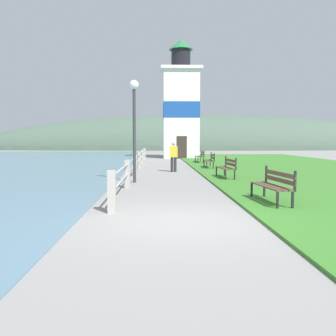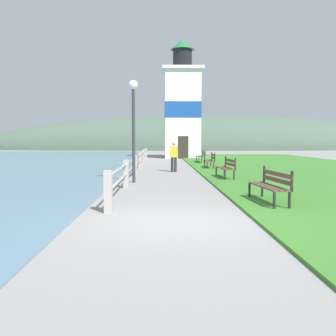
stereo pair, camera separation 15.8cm
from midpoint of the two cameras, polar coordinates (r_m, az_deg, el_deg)
ground_plane at (r=7.65m, az=1.36°, el=-8.26°), size 160.00×160.00×0.00m
grass_verge at (r=22.66m, az=19.04°, el=-0.06°), size 12.00×41.03×0.06m
seawall_railing at (r=19.65m, az=-4.91°, el=1.09°), size 0.18×22.43×0.97m
park_bench_near at (r=10.03m, az=15.39°, el=-2.30°), size 0.63×1.89×0.94m
park_bench_midway at (r=16.11m, az=8.72°, el=0.25°), size 0.57×1.80×0.94m
park_bench_far at (r=21.86m, az=6.23°, el=1.33°), size 0.54×1.77×0.94m
park_bench_by_lighthouse at (r=27.00m, az=4.80°, el=1.91°), size 0.49×1.98×0.94m
lighthouse at (r=34.75m, az=1.82°, el=9.19°), size 3.66×3.66×10.74m
person_strolling at (r=19.42m, az=0.63°, el=1.91°), size 0.42×0.29×1.57m
lamp_post at (r=14.67m, az=-5.48°, el=8.48°), size 0.36×0.36×3.96m
distant_hillside at (r=65.38m, az=5.73°, el=2.83°), size 80.00×16.00×12.00m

